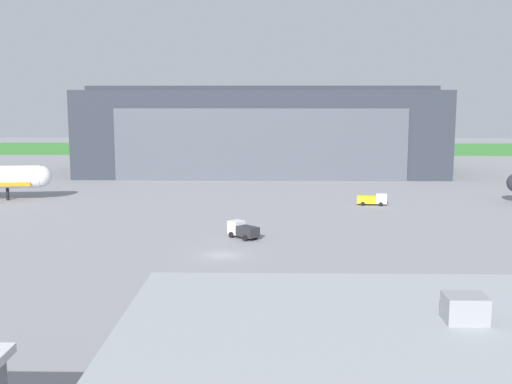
# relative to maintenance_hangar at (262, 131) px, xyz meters

# --- Properties ---
(ground_plane) EXTENTS (440.00, 440.00, 0.00)m
(ground_plane) POSITION_rel_maintenance_hangar_xyz_m (-3.60, -85.72, -10.34)
(ground_plane) COLOR gray
(grass_field_strip) EXTENTS (440.00, 56.00, 0.08)m
(grass_field_strip) POSITION_rel_maintenance_hangar_xyz_m (-3.60, 71.87, -10.30)
(grass_field_strip) COLOR #3C8636
(grass_field_strip) RESTS_ON ground_plane
(maintenance_hangar) EXTENTS (87.04, 36.26, 21.60)m
(maintenance_hangar) POSITION_rel_maintenance_hangar_xyz_m (0.00, 0.00, 0.00)
(maintenance_hangar) COLOR #2D333D
(maintenance_hangar) RESTS_ON ground_plane
(fuel_bowser) EXTENTS (4.49, 4.49, 2.20)m
(fuel_bowser) POSITION_rel_maintenance_hangar_xyz_m (-1.51, -76.57, -9.22)
(fuel_bowser) COLOR silver
(fuel_bowser) RESTS_ON ground_plane
(stair_truck) EXTENTS (5.31, 2.60, 2.04)m
(stair_truck) POSITION_rel_maintenance_hangar_xyz_m (20.21, -50.03, -9.30)
(stair_truck) COLOR silver
(stair_truck) RESTS_ON ground_plane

